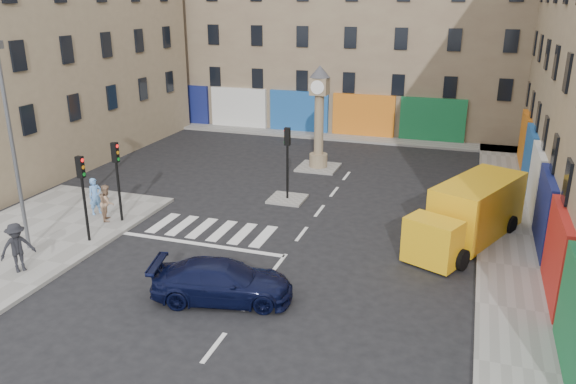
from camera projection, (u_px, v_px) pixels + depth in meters
The scene contains 17 objects.
ground at pixel (271, 274), 21.29m from camera, with size 120.00×120.00×0.00m, color black.
sidewalk_right at pixel (506, 209), 27.64m from camera, with size 2.60×30.00×0.15m, color gray.
sidewalk_far at pixel (321, 135), 42.35m from camera, with size 32.00×2.40×0.15m, color gray.
island_near at pixel (287, 199), 29.03m from camera, with size 1.80×1.80×0.12m, color gray.
island_far at pixel (318, 167), 34.41m from camera, with size 2.40×2.40×0.12m, color gray.
building_far at pixel (342, 16), 44.78m from camera, with size 32.00×10.00×17.00m, color #867559.
building_left at pixel (51, 38), 35.22m from camera, with size 8.00×20.00×15.00m, color #8F7B5E.
traffic_light_left_near at pixel (83, 185), 23.07m from camera, with size 0.28×0.22×3.70m.
traffic_light_left_far at pixel (117, 169), 25.22m from camera, with size 0.28×0.22×3.70m.
traffic_light_island at pixel (287, 152), 28.20m from camera, with size 0.28×0.22×3.70m.
lamp_post at pixel (11, 138), 21.66m from camera, with size 0.50×0.25×8.30m.
clock_pillar at pixel (319, 111), 33.26m from camera, with size 1.20×1.20×6.10m.
navy_sedan at pixel (222, 281), 19.27m from camera, with size 1.97×4.85×1.41m, color black.
yellow_van at pixel (470, 213), 23.76m from camera, with size 4.80×7.30×2.57m.
pedestrian_blue at pixel (95, 196), 26.51m from camera, with size 0.65×0.42×1.78m, color #5F95DA.
pedestrian_tan at pixel (107, 202), 25.82m from camera, with size 0.82×0.64×1.69m, color tan.
pedestrian_dark at pixel (17, 248), 20.90m from camera, with size 1.24×0.71×1.92m, color black.
Camera 1 is at (6.62, -17.91, 9.94)m, focal length 35.00 mm.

